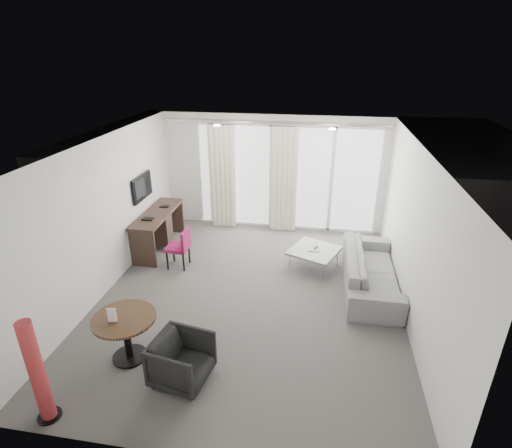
% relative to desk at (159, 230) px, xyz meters
% --- Properties ---
extents(floor, '(5.00, 6.00, 0.00)m').
position_rel_desk_xyz_m(floor, '(2.21, -1.47, -0.40)').
color(floor, '#53504D').
rests_on(floor, ground).
extents(ceiling, '(5.00, 6.00, 0.00)m').
position_rel_desk_xyz_m(ceiling, '(2.21, -1.47, 2.20)').
color(ceiling, white).
rests_on(ceiling, ground).
extents(wall_left, '(0.00, 6.00, 2.60)m').
position_rel_desk_xyz_m(wall_left, '(-0.29, -1.47, 0.90)').
color(wall_left, silver).
rests_on(wall_left, ground).
extents(wall_right, '(0.00, 6.00, 2.60)m').
position_rel_desk_xyz_m(wall_right, '(4.71, -1.47, 0.90)').
color(wall_right, silver).
rests_on(wall_right, ground).
extents(wall_front, '(5.00, 0.00, 2.60)m').
position_rel_desk_xyz_m(wall_front, '(2.21, -4.47, 0.90)').
color(wall_front, silver).
rests_on(wall_front, ground).
extents(window_panel, '(4.00, 0.02, 2.38)m').
position_rel_desk_xyz_m(window_panel, '(2.51, 1.51, 0.80)').
color(window_panel, white).
rests_on(window_panel, ground).
extents(window_frame, '(4.10, 0.06, 2.44)m').
position_rel_desk_xyz_m(window_frame, '(2.51, 1.50, 0.80)').
color(window_frame, white).
rests_on(window_frame, ground).
extents(curtain_left, '(0.60, 0.20, 2.38)m').
position_rel_desk_xyz_m(curtain_left, '(1.06, 1.35, 0.80)').
color(curtain_left, beige).
rests_on(curtain_left, ground).
extents(curtain_right, '(0.60, 0.20, 2.38)m').
position_rel_desk_xyz_m(curtain_right, '(2.46, 1.35, 0.80)').
color(curtain_right, beige).
rests_on(curtain_right, ground).
extents(curtain_track, '(4.80, 0.04, 0.04)m').
position_rel_desk_xyz_m(curtain_track, '(2.21, 1.35, 2.05)').
color(curtain_track, '#B2B2B7').
rests_on(curtain_track, ceiling).
extents(downlight_a, '(0.12, 0.12, 0.02)m').
position_rel_desk_xyz_m(downlight_a, '(1.31, 0.13, 2.19)').
color(downlight_a, '#FFE0B2').
rests_on(downlight_a, ceiling).
extents(downlight_b, '(0.12, 0.12, 0.02)m').
position_rel_desk_xyz_m(downlight_b, '(3.41, 0.13, 2.19)').
color(downlight_b, '#FFE0B2').
rests_on(downlight_b, ceiling).
extents(desk, '(0.54, 1.72, 0.81)m').
position_rel_desk_xyz_m(desk, '(0.00, 0.00, 0.00)').
color(desk, '#34231B').
rests_on(desk, floor).
extents(tv, '(0.05, 0.80, 0.50)m').
position_rel_desk_xyz_m(tv, '(-0.24, -0.02, 0.95)').
color(tv, black).
rests_on(tv, wall_left).
extents(desk_chair, '(0.44, 0.41, 0.79)m').
position_rel_desk_xyz_m(desk_chair, '(0.66, -0.68, -0.01)').
color(desk_chair, maroon).
rests_on(desk_chair, floor).
extents(round_table, '(0.84, 0.84, 0.67)m').
position_rel_desk_xyz_m(round_table, '(0.83, -3.18, -0.07)').
color(round_table, '#432C19').
rests_on(round_table, floor).
extents(menu_card, '(0.11, 0.04, 0.20)m').
position_rel_desk_xyz_m(menu_card, '(0.74, -3.29, 0.32)').
color(menu_card, white).
rests_on(menu_card, round_table).
extents(red_lamp, '(0.30, 0.30, 1.34)m').
position_rel_desk_xyz_m(red_lamp, '(0.35, -4.25, 0.27)').
color(red_lamp, maroon).
rests_on(red_lamp, floor).
extents(tub_armchair, '(0.80, 0.78, 0.63)m').
position_rel_desk_xyz_m(tub_armchair, '(1.69, -3.44, -0.09)').
color(tub_armchair, black).
rests_on(tub_armchair, floor).
extents(coffee_table, '(1.10, 1.10, 0.38)m').
position_rel_desk_xyz_m(coffee_table, '(3.24, -0.28, -0.21)').
color(coffee_table, gray).
rests_on(coffee_table, floor).
extents(remote, '(0.09, 0.15, 0.02)m').
position_rel_desk_xyz_m(remote, '(3.27, -0.23, -0.04)').
color(remote, black).
rests_on(remote, coffee_table).
extents(magazine, '(0.21, 0.27, 0.02)m').
position_rel_desk_xyz_m(magazine, '(3.23, -0.23, -0.04)').
color(magazine, gray).
rests_on(magazine, coffee_table).
extents(sofa, '(0.89, 2.26, 0.66)m').
position_rel_desk_xyz_m(sofa, '(4.25, -0.80, -0.07)').
color(sofa, gray).
rests_on(sofa, floor).
extents(terrace_slab, '(5.60, 3.00, 0.12)m').
position_rel_desk_xyz_m(terrace_slab, '(2.51, 3.03, -0.46)').
color(terrace_slab, '#4D4D50').
rests_on(terrace_slab, ground).
extents(rattan_chair_a, '(0.65, 0.65, 0.73)m').
position_rel_desk_xyz_m(rattan_chair_a, '(2.76, 2.26, -0.04)').
color(rattan_chair_a, brown).
rests_on(rattan_chair_a, terrace_slab).
extents(rattan_chair_b, '(0.69, 0.69, 0.80)m').
position_rel_desk_xyz_m(rattan_chair_b, '(4.04, 3.63, -0.00)').
color(rattan_chair_b, brown).
rests_on(rattan_chair_b, terrace_slab).
extents(rattan_table, '(0.70, 0.70, 0.55)m').
position_rel_desk_xyz_m(rattan_table, '(3.94, 2.15, -0.13)').
color(rattan_table, brown).
rests_on(rattan_table, terrace_slab).
extents(balustrade, '(5.50, 0.06, 1.05)m').
position_rel_desk_xyz_m(balustrade, '(2.51, 4.48, 0.10)').
color(balustrade, '#B2B2B7').
rests_on(balustrade, terrace_slab).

